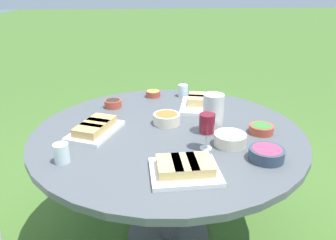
# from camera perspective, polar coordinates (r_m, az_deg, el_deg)

# --- Properties ---
(ground_plane) EXTENTS (40.00, 40.00, 0.00)m
(ground_plane) POSITION_cam_1_polar(r_m,az_deg,el_deg) (2.23, 0.00, -19.34)
(ground_plane) COLOR #446B2B
(dining_table) EXTENTS (1.49, 1.49, 0.74)m
(dining_table) POSITION_cam_1_polar(r_m,az_deg,el_deg) (1.86, 0.00, -4.22)
(dining_table) COLOR #4C4C51
(dining_table) RESTS_ON ground_plane
(water_pitcher) EXTENTS (0.12, 0.11, 0.22)m
(water_pitcher) POSITION_cam_1_polar(r_m,az_deg,el_deg) (1.76, 7.85, 1.06)
(water_pitcher) COLOR silver
(water_pitcher) RESTS_ON dining_table
(wine_glass) EXTENTS (0.08, 0.08, 0.18)m
(wine_glass) POSITION_cam_1_polar(r_m,az_deg,el_deg) (1.57, 6.79, -0.75)
(wine_glass) COLOR silver
(wine_glass) RESTS_ON dining_table
(platter_bread_main) EXTENTS (0.36, 0.32, 0.07)m
(platter_bread_main) POSITION_cam_1_polar(r_m,az_deg,el_deg) (2.16, 5.74, 3.05)
(platter_bread_main) COLOR white
(platter_bread_main) RESTS_ON dining_table
(platter_charcuterie) EXTENTS (0.38, 0.32, 0.06)m
(platter_charcuterie) POSITION_cam_1_polar(r_m,az_deg,el_deg) (1.81, -12.56, -1.39)
(platter_charcuterie) COLOR white
(platter_charcuterie) RESTS_ON dining_table
(platter_sandwich_side) EXTENTS (0.25, 0.30, 0.06)m
(platter_sandwich_side) POSITION_cam_1_polar(r_m,az_deg,el_deg) (1.41, 2.94, -8.36)
(platter_sandwich_side) COLOR white
(platter_sandwich_side) RESTS_ON dining_table
(bowl_fries) EXTENTS (0.10, 0.10, 0.04)m
(bowl_fries) POSITION_cam_1_polar(r_m,az_deg,el_deg) (2.35, -2.61, 4.65)
(bowl_fries) COLOR #B74733
(bowl_fries) RESTS_ON dining_table
(bowl_salad) EXTENTS (0.13, 0.13, 0.05)m
(bowl_salad) POSITION_cam_1_polar(r_m,az_deg,el_deg) (1.84, 15.92, -1.45)
(bowl_salad) COLOR #B74733
(bowl_salad) RESTS_ON dining_table
(bowl_olives) EXTENTS (0.11, 0.11, 0.05)m
(bowl_olives) POSITION_cam_1_polar(r_m,az_deg,el_deg) (2.17, -9.56, 2.92)
(bowl_olives) COLOR #B74733
(bowl_olives) RESTS_ON dining_table
(bowl_dip_red) EXTENTS (0.16, 0.16, 0.06)m
(bowl_dip_red) POSITION_cam_1_polar(r_m,az_deg,el_deg) (1.58, 16.78, -5.60)
(bowl_dip_red) COLOR #334256
(bowl_dip_red) RESTS_ON dining_table
(bowl_dip_cream) EXTENTS (0.16, 0.16, 0.06)m
(bowl_dip_cream) POSITION_cam_1_polar(r_m,az_deg,el_deg) (1.67, 10.75, -3.22)
(bowl_dip_cream) COLOR beige
(bowl_dip_cream) RESTS_ON dining_table
(bowl_roasted_veg) EXTENTS (0.15, 0.15, 0.06)m
(bowl_roasted_veg) POSITION_cam_1_polar(r_m,az_deg,el_deg) (1.89, -0.10, 0.32)
(bowl_roasted_veg) COLOR beige
(bowl_roasted_veg) RESTS_ON dining_table
(cup_water_near) EXTENTS (0.07, 0.07, 0.09)m
(cup_water_near) POSITION_cam_1_polar(r_m,az_deg,el_deg) (1.56, -18.06, -5.51)
(cup_water_near) COLOR silver
(cup_water_near) RESTS_ON dining_table
(cup_water_far) EXTENTS (0.07, 0.07, 0.09)m
(cup_water_far) POSITION_cam_1_polar(r_m,az_deg,el_deg) (2.35, 2.62, 5.14)
(cup_water_far) COLOR silver
(cup_water_far) RESTS_ON dining_table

